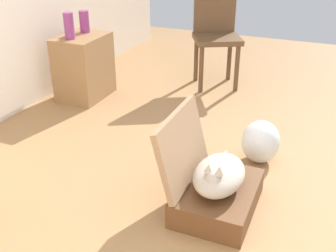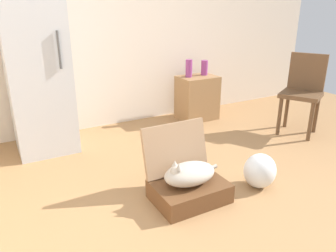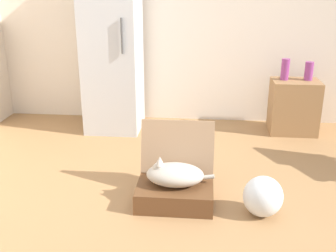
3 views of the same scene
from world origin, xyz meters
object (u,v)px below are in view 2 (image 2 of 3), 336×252
at_px(refrigerator, 36,58).
at_px(vase_short, 204,68).
at_px(chair, 303,90).
at_px(side_table, 197,98).
at_px(suitcase_base, 189,191).
at_px(plastic_bag_white, 260,171).
at_px(vase_tall, 189,68).
at_px(cat, 189,174).

distance_m(refrigerator, vase_short, 2.13).
bearing_deg(chair, vase_short, -175.03).
relative_size(refrigerator, side_table, 3.35).
bearing_deg(vase_short, side_table, -163.83).
distance_m(suitcase_base, refrigerator, 2.01).
relative_size(plastic_bag_white, vase_short, 1.53).
xyz_separation_m(vase_short, chair, (0.68, -1.06, -0.16)).
height_order(refrigerator, vase_short, refrigerator).
relative_size(suitcase_base, refrigerator, 0.29).
relative_size(vase_tall, chair, 0.24).
distance_m(refrigerator, vase_tall, 1.88).
bearing_deg(side_table, vase_tall, 167.97).
bearing_deg(vase_tall, vase_short, 2.20).
bearing_deg(vase_tall, suitcase_base, -121.87).
bearing_deg(chair, side_table, -169.50).
height_order(side_table, vase_short, vase_short).
xyz_separation_m(suitcase_base, vase_tall, (1.05, 1.68, 0.62)).
height_order(refrigerator, vase_tall, refrigerator).
height_order(vase_tall, vase_short, vase_tall).
bearing_deg(refrigerator, cat, -63.46).
relative_size(side_table, vase_short, 2.99).
height_order(plastic_bag_white, chair, chair).
height_order(plastic_bag_white, vase_short, vase_short).
height_order(suitcase_base, vase_tall, vase_tall).
bearing_deg(vase_tall, refrigerator, -177.63).
relative_size(suitcase_base, side_table, 0.97).
distance_m(side_table, vase_tall, 0.43).
bearing_deg(plastic_bag_white, suitcase_base, 169.89).
xyz_separation_m(cat, chair, (1.99, 0.64, 0.29)).
bearing_deg(side_table, plastic_bag_white, -106.89).
bearing_deg(chair, cat, -100.23).
distance_m(cat, plastic_bag_white, 0.66).
bearing_deg(chair, refrigerator, -137.11).
bearing_deg(side_table, refrigerator, -178.55).
bearing_deg(cat, refrigerator, 116.54).
bearing_deg(chair, suitcase_base, -100.16).
bearing_deg(cat, vase_tall, 57.96).
height_order(suitcase_base, refrigerator, refrigerator).
relative_size(suitcase_base, plastic_bag_white, 1.90).
bearing_deg(plastic_bag_white, refrigerator, 130.03).
bearing_deg(refrigerator, vase_tall, 2.37).
bearing_deg(vase_tall, plastic_bag_white, -102.89).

